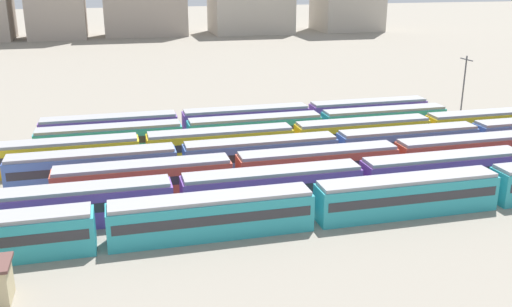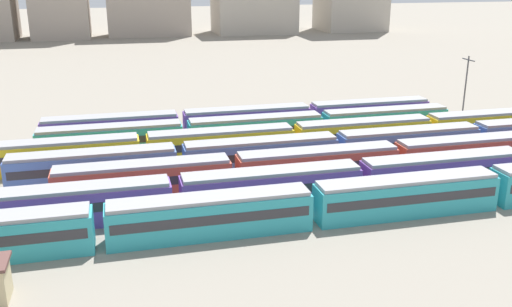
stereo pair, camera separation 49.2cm
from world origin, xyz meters
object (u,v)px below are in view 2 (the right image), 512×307
train_track_0 (493,187)px  train_track_1 (442,172)px  catenary_pole_1 (466,82)px  train_track_4 (363,134)px  train_track_6 (247,120)px  train_track_5 (256,130)px  train_track_3 (337,148)px  train_track_2 (469,152)px

train_track_0 → train_track_1: size_ratio=1.20×
train_track_1 → catenary_pole_1: 35.91m
train_track_0 → train_track_4: (-4.62, 20.80, 0.00)m
train_track_6 → train_track_4: bearing=-38.2°
train_track_5 → train_track_6: size_ratio=1.00×
train_track_0 → train_track_5: size_ratio=2.02×
train_track_0 → train_track_1: 5.75m
train_track_1 → train_track_6: (-15.38, 26.00, -0.00)m
train_track_5 → catenary_pole_1: catenary_pole_1 is taller
train_track_4 → train_track_5: bearing=158.5°
train_track_3 → train_track_6: size_ratio=1.34×
train_track_4 → train_track_5: (-13.23, 5.20, -0.00)m
train_track_2 → train_track_4: size_ratio=1.00×
train_track_1 → train_track_5: (-15.41, 20.80, -0.00)m
train_track_3 → train_track_5: bearing=125.9°
train_track_0 → train_track_5: same height
train_track_3 → train_track_5: (-7.54, 10.40, -0.00)m
train_track_1 → train_track_2: (6.69, 5.20, 0.00)m
train_track_2 → train_track_5: size_ratio=1.68×
train_track_3 → train_track_5: same height
train_track_1 → train_track_4: size_ratio=1.00×
train_track_6 → train_track_3: bearing=-64.3°
train_track_4 → train_track_5: size_ratio=1.68×
catenary_pole_1 → train_track_4: bearing=-150.7°
train_track_4 → catenary_pole_1: (23.44, 13.14, 3.31)m
train_track_1 → train_track_6: bearing=120.6°
train_track_0 → train_track_4: 21.31m
catenary_pole_1 → train_track_2: bearing=-121.8°
train_track_0 → train_track_6: size_ratio=2.02×
train_track_5 → catenary_pole_1: (36.68, 7.94, 3.31)m
train_track_0 → catenary_pole_1: (18.82, 33.94, 3.31)m
train_track_5 → train_track_3: bearing=-54.1°
train_track_4 → train_track_6: bearing=141.8°
train_track_2 → catenary_pole_1: (14.58, 23.54, 3.31)m
train_track_4 → train_track_5: same height
train_track_0 → train_track_2: (4.24, 10.40, 0.00)m
catenary_pole_1 → train_track_6: bearing=-175.7°
train_track_2 → train_track_6: size_ratio=1.68×
train_track_4 → train_track_3: bearing=-137.6°
train_track_0 → catenary_pole_1: 38.95m
train_track_4 → train_track_6: (-13.20, 10.40, -0.00)m
train_track_5 → train_track_6: same height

